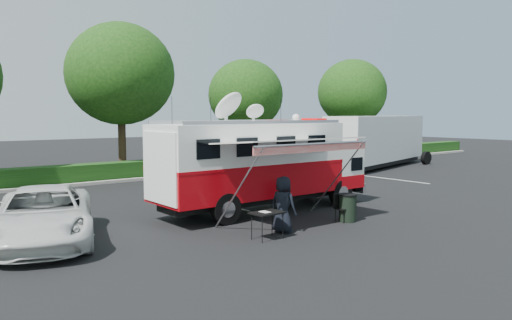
{
  "coord_description": "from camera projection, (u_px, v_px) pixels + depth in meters",
  "views": [
    {
      "loc": [
        -11.84,
        -14.43,
        3.66
      ],
      "look_at": [
        0.0,
        0.5,
        1.9
      ],
      "focal_mm": 35.0,
      "sensor_mm": 36.0,
      "label": 1
    }
  ],
  "objects": [
    {
      "name": "semi_trailer",
      "position": [
        378.0,
        140.0,
        34.31
      ],
      "size": [
        11.65,
        5.26,
        3.52
      ],
      "color": "white",
      "rests_on": "ground_plane"
    },
    {
      "name": "back_border",
      "position": [
        140.0,
        91.0,
        29.24
      ],
      "size": [
        60.0,
        6.14,
        8.87
      ],
      "color": "#9E998E",
      "rests_on": "ground_plane"
    },
    {
      "name": "command_truck",
      "position": [
        263.0,
        163.0,
        18.7
      ],
      "size": [
        8.84,
        2.43,
        4.25
      ],
      "color": "black",
      "rests_on": "ground_plane"
    },
    {
      "name": "awning",
      "position": [
        293.0,
        143.0,
        16.16
      ],
      "size": [
        4.83,
        2.5,
        2.92
      ],
      "color": "silver",
      "rests_on": "ground_plane"
    },
    {
      "name": "folding_table",
      "position": [
        267.0,
        214.0,
        14.56
      ],
      "size": [
        0.98,
        0.72,
        0.81
      ],
      "color": "black",
      "rests_on": "ground_plane"
    },
    {
      "name": "stall_lines",
      "position": [
        210.0,
        201.0,
        20.95
      ],
      "size": [
        24.12,
        5.5,
        0.01
      ],
      "color": "silver",
      "rests_on": "ground_plane"
    },
    {
      "name": "white_suv",
      "position": [
        44.0,
        243.0,
        14.21
      ],
      "size": [
        4.34,
        6.24,
        1.58
      ],
      "primitive_type": "imported",
      "rotation": [
        0.0,
        0.0,
        -0.33
      ],
      "color": "silver",
      "rests_on": "ground_plane"
    },
    {
      "name": "ground_plane",
      "position": [
        264.0,
        211.0,
        18.92
      ],
      "size": [
        120.0,
        120.0,
        0.0
      ],
      "primitive_type": "plane",
      "color": "black",
      "rests_on": "ground"
    },
    {
      "name": "person",
      "position": [
        283.0,
        233.0,
        15.43
      ],
      "size": [
        0.79,
        0.99,
        1.76
      ],
      "primitive_type": "imported",
      "rotation": [
        0.0,
        0.0,
        1.87
      ],
      "color": "black",
      "rests_on": "ground_plane"
    },
    {
      "name": "trash_bin",
      "position": [
        348.0,
        208.0,
        16.99
      ],
      "size": [
        0.64,
        0.64,
        0.95
      ],
      "color": "black",
      "rests_on": "ground_plane"
    },
    {
      "name": "folding_chair",
      "position": [
        341.0,
        205.0,
        17.02
      ],
      "size": [
        0.5,
        0.52,
        0.95
      ],
      "color": "black",
      "rests_on": "ground_plane"
    }
  ]
}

